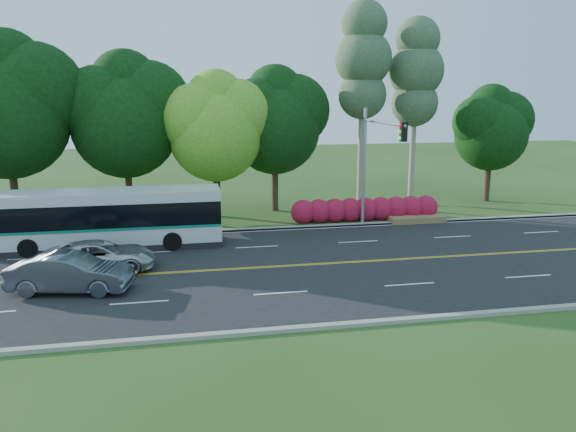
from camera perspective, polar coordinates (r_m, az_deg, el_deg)
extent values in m
plane|color=#244918|center=(26.03, -1.04, -5.17)|extent=(120.00, 120.00, 0.00)
cube|color=black|center=(26.03, -1.04, -5.15)|extent=(60.00, 14.00, 0.02)
cube|color=gray|center=(32.82, -3.20, -1.33)|extent=(60.00, 0.30, 0.15)
cube|color=gray|center=(19.44, 2.67, -11.23)|extent=(60.00, 0.30, 0.15)
cube|color=#244918|center=(34.61, -3.61, -0.65)|extent=(60.00, 4.00, 0.10)
cube|color=gold|center=(25.95, -1.01, -5.18)|extent=(57.00, 0.10, 0.00)
cube|color=gold|center=(26.10, -1.07, -5.07)|extent=(57.00, 0.10, 0.00)
cube|color=silver|center=(22.43, -14.88, -8.49)|extent=(2.20, 0.12, 0.00)
cube|color=silver|center=(22.68, -0.76, -7.82)|extent=(2.20, 0.12, 0.00)
cube|color=silver|center=(24.21, 12.26, -6.79)|extent=(2.20, 0.12, 0.00)
cube|color=silver|center=(26.79, 23.20, -5.64)|extent=(2.20, 0.12, 0.00)
cube|color=silver|center=(29.92, -24.61, -3.94)|extent=(2.20, 0.12, 0.00)
cube|color=silver|center=(29.08, -14.01, -3.61)|extent=(2.20, 0.12, 0.00)
cube|color=silver|center=(29.27, -3.19, -3.14)|extent=(2.20, 0.12, 0.00)
cube|color=silver|center=(30.46, 7.12, -2.60)|extent=(2.20, 0.12, 0.00)
cube|color=silver|center=(32.56, 16.37, -2.03)|extent=(2.20, 0.12, 0.00)
cube|color=silver|center=(35.39, 24.32, -1.50)|extent=(2.20, 0.12, 0.00)
cube|color=silver|center=(32.54, -3.12, -1.54)|extent=(57.00, 0.12, 0.00)
cube|color=silver|center=(19.73, 2.46, -11.03)|extent=(57.00, 0.12, 0.00)
cylinder|color=black|center=(37.23, -26.00, 2.06)|extent=(0.44, 0.44, 3.96)
sphere|color=black|center=(36.79, -26.67, 8.97)|extent=(7.20, 7.20, 7.20)
sphere|color=black|center=(36.66, -24.28, 11.44)|extent=(5.76, 5.76, 5.76)
sphere|color=black|center=(37.14, -26.76, 13.17)|extent=(4.68, 4.68, 4.68)
cylinder|color=black|center=(37.09, -15.84, 2.54)|extent=(0.44, 0.44, 3.60)
sphere|color=black|center=(36.64, -16.23, 8.88)|extent=(6.60, 6.60, 6.60)
sphere|color=black|center=(36.79, -13.97, 11.08)|extent=(5.28, 5.28, 5.28)
sphere|color=black|center=(36.54, -18.46, 10.55)|extent=(4.95, 4.95, 4.95)
sphere|color=black|center=(36.98, -16.25, 12.75)|extent=(4.29, 4.29, 4.29)
cylinder|color=black|center=(36.06, -7.22, 2.35)|extent=(0.44, 0.44, 3.24)
sphere|color=#5C911E|center=(35.61, -7.38, 8.14)|extent=(5.80, 5.80, 5.80)
sphere|color=#5C911E|center=(35.95, -5.35, 10.08)|extent=(4.64, 4.64, 4.64)
sphere|color=#5C911E|center=(35.30, -9.31, 9.70)|extent=(4.35, 4.35, 4.35)
sphere|color=#5C911E|center=(35.92, -7.35, 11.66)|extent=(3.77, 3.77, 3.77)
cylinder|color=black|center=(37.97, -1.34, 3.09)|extent=(0.44, 0.44, 3.42)
sphere|color=black|center=(37.54, -1.36, 8.84)|extent=(6.00, 6.00, 6.00)
sphere|color=black|center=(38.03, 0.59, 10.70)|extent=(4.80, 4.80, 4.80)
sphere|color=black|center=(37.11, -3.18, 10.41)|extent=(4.50, 4.50, 4.50)
sphere|color=black|center=(37.88, -1.33, 12.28)|extent=(3.90, 3.90, 3.90)
cylinder|color=gray|center=(39.04, 7.44, 7.97)|extent=(0.40, 0.40, 9.80)
sphere|color=#395535|center=(38.92, 7.56, 12.08)|extent=(3.23, 3.23, 3.23)
sphere|color=#395535|center=(38.98, 7.66, 15.58)|extent=(3.80, 3.80, 3.80)
sphere|color=#395535|center=(39.17, 7.76, 18.85)|extent=(3.04, 3.04, 3.04)
cylinder|color=gray|center=(40.95, 12.57, 7.49)|extent=(0.40, 0.40, 9.10)
sphere|color=#395535|center=(40.82, 12.75, 11.12)|extent=(3.23, 3.23, 3.23)
sphere|color=#395535|center=(40.85, 12.90, 14.22)|extent=(3.80, 3.80, 3.80)
sphere|color=#395535|center=(40.97, 13.05, 17.13)|extent=(3.04, 3.04, 3.04)
cylinder|color=black|center=(44.02, 19.59, 3.43)|extent=(0.44, 0.44, 3.06)
sphere|color=black|center=(43.66, 19.91, 7.77)|extent=(5.20, 5.20, 5.20)
sphere|color=black|center=(44.46, 21.12, 9.10)|extent=(4.16, 4.16, 4.16)
sphere|color=black|center=(42.91, 18.93, 9.00)|extent=(3.90, 3.90, 3.90)
sphere|color=black|center=(43.96, 19.94, 10.35)|extent=(3.38, 3.38, 3.38)
sphere|color=maroon|center=(34.19, 1.53, 0.41)|extent=(1.50, 1.50, 1.50)
sphere|color=maroon|center=(34.42, 3.16, 0.47)|extent=(1.50, 1.50, 1.50)
sphere|color=maroon|center=(34.67, 4.76, 0.54)|extent=(1.50, 1.50, 1.50)
sphere|color=maroon|center=(34.95, 6.34, 0.60)|extent=(1.50, 1.50, 1.50)
sphere|color=maroon|center=(35.26, 7.90, 0.66)|extent=(1.50, 1.50, 1.50)
sphere|color=maroon|center=(35.59, 9.42, 0.72)|extent=(1.50, 1.50, 1.50)
sphere|color=maroon|center=(35.94, 10.92, 0.78)|extent=(1.50, 1.50, 1.50)
sphere|color=maroon|center=(36.32, 12.38, 0.84)|extent=(1.50, 1.50, 1.50)
sphere|color=maroon|center=(36.73, 13.82, 0.89)|extent=(1.50, 1.50, 1.50)
cube|color=brown|center=(35.72, 12.84, -0.28)|extent=(3.50, 1.40, 0.40)
cylinder|color=#989BA0|center=(33.80, 7.72, 4.89)|extent=(0.20, 0.20, 7.00)
cylinder|color=#989BA0|center=(30.73, 9.67, 9.33)|extent=(0.14, 6.00, 0.14)
cube|color=black|center=(28.15, 11.65, 8.37)|extent=(0.32, 0.28, 0.95)
sphere|color=red|center=(28.06, 11.36, 8.98)|extent=(0.18, 0.18, 0.18)
sphere|color=yellow|center=(28.08, 11.33, 8.37)|extent=(0.18, 0.18, 0.18)
sphere|color=#19D833|center=(28.10, 11.30, 7.76)|extent=(0.18, 0.18, 0.18)
cube|color=silver|center=(30.33, -17.74, -1.60)|extent=(11.44, 2.44, 0.95)
cube|color=black|center=(30.10, -17.87, 0.36)|extent=(11.39, 2.48, 1.18)
cube|color=silver|center=(29.94, -17.98, 1.97)|extent=(11.44, 2.44, 0.53)
cube|color=#0C715E|center=(30.24, -17.79, -0.84)|extent=(11.39, 2.49, 0.13)
cube|color=black|center=(30.48, -17.66, -2.77)|extent=(11.44, 2.34, 0.33)
cylinder|color=black|center=(30.00, -24.90, -2.98)|extent=(0.95, 0.27, 0.95)
cylinder|color=black|center=(32.14, -23.96, -1.92)|extent=(0.95, 0.27, 0.95)
cylinder|color=black|center=(29.08, -11.66, -2.52)|extent=(0.95, 0.27, 0.95)
cylinder|color=black|center=(31.29, -11.63, -1.46)|extent=(0.95, 0.27, 0.95)
imported|color=#535764|center=(24.20, -21.25, -5.42)|extent=(5.00, 2.53, 1.57)
imported|color=silver|center=(26.56, -18.59, -3.89)|extent=(4.95, 2.34, 1.37)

